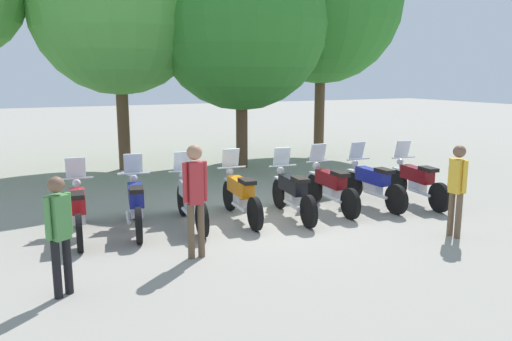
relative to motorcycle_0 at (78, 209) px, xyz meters
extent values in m
plane|color=gray|center=(3.61, -0.36, -0.52)|extent=(80.00, 80.00, 0.00)
cylinder|color=black|center=(0.08, 0.73, -0.20)|extent=(0.16, 0.65, 0.64)
cylinder|color=black|center=(-0.08, -0.81, -0.20)|extent=(0.16, 0.65, 0.64)
cube|color=silver|center=(0.08, 0.73, 0.14)|extent=(0.16, 0.37, 0.04)
cube|color=red|center=(0.00, 0.01, 0.15)|extent=(0.35, 0.97, 0.30)
cube|color=silver|center=(0.00, -0.04, -0.12)|extent=(0.26, 0.42, 0.24)
cube|color=black|center=(-0.04, -0.39, 0.34)|extent=(0.28, 0.46, 0.08)
cylinder|color=silver|center=(0.07, 0.64, 0.12)|extent=(0.07, 0.23, 0.64)
cylinder|color=silver|center=(0.06, 0.55, 0.45)|extent=(0.62, 0.10, 0.04)
sphere|color=silver|center=(0.07, 0.68, 0.33)|extent=(0.18, 0.18, 0.16)
cylinder|color=silver|center=(-0.19, -0.32, -0.18)|extent=(0.14, 0.70, 0.07)
cube|color=silver|center=(0.06, 0.61, 0.65)|extent=(0.37, 0.17, 0.39)
cylinder|color=black|center=(1.16, 0.72, -0.20)|extent=(0.21, 0.65, 0.64)
cylinder|color=black|center=(0.90, -0.81, -0.20)|extent=(0.21, 0.65, 0.64)
cube|color=silver|center=(1.16, 0.72, 0.14)|extent=(0.18, 0.37, 0.04)
cube|color=navy|center=(1.04, 0.00, 0.15)|extent=(0.42, 0.98, 0.30)
cube|color=silver|center=(1.03, -0.05, -0.12)|extent=(0.28, 0.43, 0.24)
cube|color=black|center=(0.97, -0.39, 0.34)|extent=(0.31, 0.47, 0.08)
cylinder|color=silver|center=(1.14, 0.63, 0.12)|extent=(0.09, 0.23, 0.64)
cylinder|color=silver|center=(1.13, 0.54, 0.45)|extent=(0.62, 0.14, 0.04)
sphere|color=silver|center=(1.15, 0.67, 0.33)|extent=(0.18, 0.18, 0.16)
cylinder|color=silver|center=(0.82, -0.32, -0.18)|extent=(0.19, 0.70, 0.07)
cube|color=silver|center=(1.14, 0.60, 0.65)|extent=(0.38, 0.19, 0.39)
cylinder|color=black|center=(2.12, 0.57, -0.20)|extent=(0.15, 0.65, 0.64)
cylinder|color=black|center=(2.00, -0.97, -0.20)|extent=(0.15, 0.65, 0.64)
cube|color=silver|center=(2.12, 0.57, 0.14)|extent=(0.15, 0.37, 0.04)
cube|color=silver|center=(2.06, -0.15, 0.15)|extent=(0.33, 0.97, 0.30)
cube|color=silver|center=(2.06, -0.20, -0.12)|extent=(0.25, 0.42, 0.24)
cube|color=black|center=(2.03, -0.55, 0.34)|extent=(0.27, 0.46, 0.08)
cylinder|color=silver|center=(2.11, 0.48, 0.12)|extent=(0.07, 0.23, 0.64)
cylinder|color=silver|center=(2.11, 0.39, 0.45)|extent=(0.62, 0.08, 0.04)
sphere|color=silver|center=(2.12, 0.52, 0.33)|extent=(0.17, 0.17, 0.16)
cylinder|color=silver|center=(1.88, -0.49, -0.18)|extent=(0.12, 0.70, 0.07)
cube|color=silver|center=(2.11, 0.45, 0.65)|extent=(0.37, 0.16, 0.39)
cylinder|color=black|center=(3.15, 0.52, -0.20)|extent=(0.15, 0.65, 0.64)
cylinder|color=black|center=(3.03, -1.02, -0.20)|extent=(0.15, 0.65, 0.64)
cube|color=silver|center=(3.15, 0.52, 0.14)|extent=(0.15, 0.37, 0.04)
cube|color=orange|center=(3.09, -0.20, 0.15)|extent=(0.33, 0.97, 0.30)
cube|color=silver|center=(3.09, -0.25, -0.12)|extent=(0.25, 0.42, 0.24)
cube|color=black|center=(3.06, -0.60, 0.34)|extent=(0.27, 0.46, 0.08)
cylinder|color=silver|center=(3.14, 0.44, 0.12)|extent=(0.07, 0.23, 0.64)
cylinder|color=silver|center=(3.14, 0.35, 0.45)|extent=(0.62, 0.08, 0.04)
sphere|color=silver|center=(3.15, 0.47, 0.33)|extent=(0.17, 0.17, 0.16)
cylinder|color=silver|center=(2.91, -0.54, -0.18)|extent=(0.12, 0.70, 0.07)
cube|color=silver|center=(3.14, 0.41, 0.65)|extent=(0.37, 0.16, 0.39)
cylinder|color=black|center=(4.22, 0.23, -0.20)|extent=(0.18, 0.65, 0.64)
cylinder|color=black|center=(4.03, -1.31, -0.20)|extent=(0.18, 0.65, 0.64)
cube|color=silver|center=(4.22, 0.23, 0.14)|extent=(0.16, 0.37, 0.04)
cube|color=black|center=(4.13, -0.49, 0.15)|extent=(0.37, 0.97, 0.30)
cube|color=silver|center=(4.12, -0.54, -0.12)|extent=(0.27, 0.42, 0.24)
cube|color=black|center=(4.08, -0.89, 0.34)|extent=(0.29, 0.47, 0.08)
cylinder|color=silver|center=(4.20, 0.14, 0.12)|extent=(0.08, 0.23, 0.64)
cylinder|color=silver|center=(4.19, 0.05, 0.45)|extent=(0.62, 0.11, 0.04)
sphere|color=silver|center=(4.21, 0.18, 0.33)|extent=(0.18, 0.18, 0.16)
cylinder|color=silver|center=(3.93, -0.82, -0.18)|extent=(0.15, 0.70, 0.07)
cube|color=silver|center=(4.20, 0.11, 0.65)|extent=(0.37, 0.18, 0.39)
cylinder|color=black|center=(5.21, 0.37, -0.20)|extent=(0.15, 0.65, 0.64)
cylinder|color=black|center=(5.10, -1.17, -0.20)|extent=(0.15, 0.65, 0.64)
cube|color=silver|center=(5.21, 0.37, 0.14)|extent=(0.15, 0.37, 0.04)
cube|color=maroon|center=(5.16, -0.35, 0.15)|extent=(0.33, 0.97, 0.30)
cube|color=silver|center=(5.15, -0.40, -0.12)|extent=(0.25, 0.41, 0.24)
cube|color=black|center=(5.13, -0.75, 0.34)|extent=(0.27, 0.46, 0.08)
cylinder|color=silver|center=(5.20, 0.28, 0.12)|extent=(0.07, 0.23, 0.64)
cylinder|color=silver|center=(5.20, 0.19, 0.45)|extent=(0.62, 0.08, 0.04)
sphere|color=silver|center=(5.21, 0.32, 0.33)|extent=(0.17, 0.17, 0.16)
cylinder|color=silver|center=(4.97, -0.69, -0.18)|extent=(0.12, 0.70, 0.07)
cube|color=silver|center=(5.20, 0.25, 0.65)|extent=(0.37, 0.16, 0.39)
cylinder|color=black|center=(6.19, 0.26, -0.20)|extent=(0.11, 0.64, 0.64)
cylinder|color=black|center=(6.17, -1.29, -0.20)|extent=(0.11, 0.64, 0.64)
cube|color=silver|center=(6.19, 0.26, 0.14)|extent=(0.13, 0.36, 0.04)
cube|color=navy|center=(6.18, -0.47, 0.15)|extent=(0.27, 0.95, 0.30)
cube|color=silver|center=(6.18, -0.52, -0.12)|extent=(0.23, 0.40, 0.24)
cube|color=black|center=(6.18, -0.87, 0.34)|extent=(0.25, 0.44, 0.08)
cylinder|color=silver|center=(6.19, 0.17, 0.12)|extent=(0.05, 0.23, 0.64)
cylinder|color=silver|center=(6.19, 0.08, 0.45)|extent=(0.62, 0.04, 0.04)
sphere|color=silver|center=(6.19, 0.21, 0.33)|extent=(0.16, 0.16, 0.16)
cylinder|color=silver|center=(6.02, -0.82, -0.18)|extent=(0.08, 0.70, 0.07)
cube|color=silver|center=(6.19, 0.14, 0.65)|extent=(0.36, 0.14, 0.39)
cylinder|color=black|center=(7.32, -0.02, -0.20)|extent=(0.18, 0.65, 0.64)
cylinder|color=black|center=(7.11, -1.55, -0.20)|extent=(0.18, 0.65, 0.64)
cube|color=silver|center=(7.32, -0.02, 0.14)|extent=(0.17, 0.37, 0.04)
cube|color=maroon|center=(7.22, -0.74, 0.15)|extent=(0.38, 0.98, 0.30)
cube|color=silver|center=(7.21, -0.79, -0.12)|extent=(0.27, 0.43, 0.24)
cube|color=black|center=(7.17, -1.13, 0.34)|extent=(0.30, 0.47, 0.08)
cylinder|color=silver|center=(7.30, -0.11, 0.12)|extent=(0.08, 0.23, 0.64)
cylinder|color=silver|center=(7.29, -0.20, 0.45)|extent=(0.62, 0.12, 0.04)
sphere|color=silver|center=(7.31, -0.07, 0.33)|extent=(0.18, 0.18, 0.16)
cylinder|color=silver|center=(7.02, -1.06, -0.18)|extent=(0.16, 0.70, 0.07)
cube|color=silver|center=(7.30, -0.14, 0.65)|extent=(0.37, 0.18, 0.39)
cylinder|color=brown|center=(6.11, -2.99, -0.11)|extent=(0.11, 0.11, 0.81)
cylinder|color=brown|center=(6.11, -2.82, -0.11)|extent=(0.11, 0.11, 0.81)
cube|color=gold|center=(6.11, -2.91, 0.60)|extent=(0.20, 0.22, 0.61)
cylinder|color=gold|center=(6.12, -3.07, 0.61)|extent=(0.08, 0.08, 0.58)
cylinder|color=gold|center=(6.11, -2.75, 0.61)|extent=(0.08, 0.08, 0.58)
sphere|color=brown|center=(6.11, -2.91, 1.04)|extent=(0.22, 0.22, 0.22)
cylinder|color=black|center=(-0.55, -2.56, -0.13)|extent=(0.15, 0.15, 0.78)
cylinder|color=black|center=(-0.41, -2.47, -0.13)|extent=(0.15, 0.15, 0.78)
cube|color=#4C8C47|center=(-0.48, -2.52, 0.56)|extent=(0.29, 0.29, 0.59)
cylinder|color=#4C8C47|center=(-0.62, -2.60, 0.58)|extent=(0.11, 0.11, 0.56)
cylinder|color=#4C8C47|center=(-0.35, -2.43, 0.58)|extent=(0.11, 0.11, 0.56)
sphere|color=brown|center=(-0.48, -2.52, 0.99)|extent=(0.29, 0.29, 0.21)
cylinder|color=brown|center=(1.65, -1.92, -0.07)|extent=(0.11, 0.11, 0.89)
cylinder|color=brown|center=(1.48, -1.92, -0.07)|extent=(0.11, 0.11, 0.89)
cube|color=#B22D33|center=(1.57, -1.92, 0.71)|extent=(0.22, 0.20, 0.67)
cylinder|color=#B22D33|center=(1.73, -1.92, 0.72)|extent=(0.08, 0.08, 0.63)
cylinder|color=#B22D33|center=(1.41, -1.92, 0.72)|extent=(0.08, 0.08, 0.63)
sphere|color=#A87A5B|center=(1.57, -1.92, 1.19)|extent=(0.24, 0.24, 0.24)
cylinder|color=brown|center=(2.08, 6.37, 1.00)|extent=(0.36, 0.36, 3.04)
sphere|color=#4C9E3D|center=(2.08, 6.37, 4.30)|extent=(5.09, 5.09, 5.09)
cylinder|color=brown|center=(5.49, 5.13, 0.77)|extent=(0.36, 0.36, 2.57)
sphere|color=#2D7A28|center=(5.49, 5.13, 3.87)|extent=(5.19, 5.19, 5.19)
cylinder|color=brown|center=(8.97, 6.14, 1.18)|extent=(0.36, 0.36, 3.39)
sphere|color=#2D7A28|center=(8.97, 6.14, 4.80)|extent=(5.51, 5.51, 5.51)
camera|label=1|loc=(-0.88, -9.28, 2.37)|focal=35.43mm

